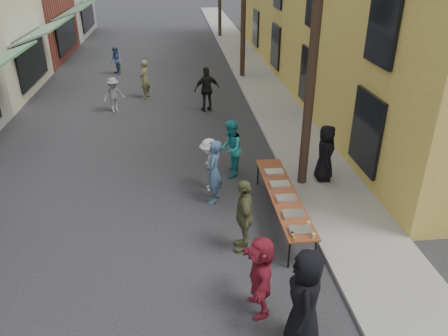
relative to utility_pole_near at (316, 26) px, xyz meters
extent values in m
plane|color=#28282B|center=(-4.30, -3.00, -4.50)|extent=(120.00, 120.00, 0.00)
cube|color=gray|center=(0.70, 12.00, -4.45)|extent=(2.20, 60.00, 0.10)
cylinder|color=#2D2116|center=(0.00, 0.00, 0.00)|extent=(0.26, 0.26, 9.00)
cube|color=maroon|center=(-0.99, -1.74, -3.77)|extent=(0.70, 4.00, 0.04)
cylinder|color=black|center=(-1.28, -3.62, -4.14)|extent=(0.04, 0.04, 0.71)
cylinder|color=black|center=(-0.70, -3.62, -4.14)|extent=(0.04, 0.04, 0.71)
cylinder|color=black|center=(-1.28, 0.14, -4.14)|extent=(0.04, 0.04, 0.71)
cylinder|color=black|center=(-0.70, 0.14, -4.14)|extent=(0.04, 0.04, 0.71)
cube|color=maroon|center=(-0.99, -3.39, -3.71)|extent=(0.50, 0.33, 0.08)
cube|color=#B2B2B7|center=(-0.99, -2.74, -3.71)|extent=(0.50, 0.33, 0.08)
cube|color=tan|center=(-0.99, -2.04, -3.71)|extent=(0.50, 0.33, 0.08)
cube|color=#B2B2B7|center=(-0.99, -1.34, -3.71)|extent=(0.50, 0.33, 0.08)
cube|color=tan|center=(-0.99, -0.64, -3.71)|extent=(0.50, 0.33, 0.08)
cylinder|color=#A57F26|center=(-1.21, -3.69, -3.71)|extent=(0.07, 0.07, 0.08)
cylinder|color=#A57F26|center=(-1.21, -3.59, -3.71)|extent=(0.07, 0.07, 0.08)
cylinder|color=#A57F26|center=(-1.21, -3.49, -3.71)|extent=(0.07, 0.07, 0.08)
cylinder|color=tan|center=(-0.79, -3.64, -3.69)|extent=(0.08, 0.08, 0.12)
imported|color=black|center=(-1.54, -5.58, -3.54)|extent=(0.79, 1.04, 1.92)
imported|color=#436581|center=(-2.64, -0.64, -3.60)|extent=(0.60, 0.75, 1.79)
imported|color=teal|center=(-2.01, 0.85, -3.62)|extent=(0.83, 0.97, 1.75)
imported|color=silver|center=(-2.70, 0.02, -3.72)|extent=(0.62, 1.03, 1.55)
imported|color=brown|center=(-2.16, -2.82, -3.61)|extent=(0.50, 1.07, 1.78)
imported|color=maroon|center=(-2.14, -4.75, -3.68)|extent=(0.49, 1.53, 1.65)
imported|color=black|center=(0.66, 0.10, -3.56)|extent=(0.74, 0.94, 1.69)
imported|color=gray|center=(-6.17, 7.15, -3.77)|extent=(1.09, 0.92, 1.46)
imported|color=black|center=(-2.27, 6.83, -3.56)|extent=(1.18, 0.71, 1.88)
imported|color=olive|center=(-4.97, 8.94, -3.63)|extent=(0.60, 0.74, 1.74)
imported|color=#4B6392|center=(-6.77, 13.40, -3.75)|extent=(0.82, 0.90, 1.51)
camera|label=1|loc=(-3.49, -10.94, 1.73)|focal=35.00mm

